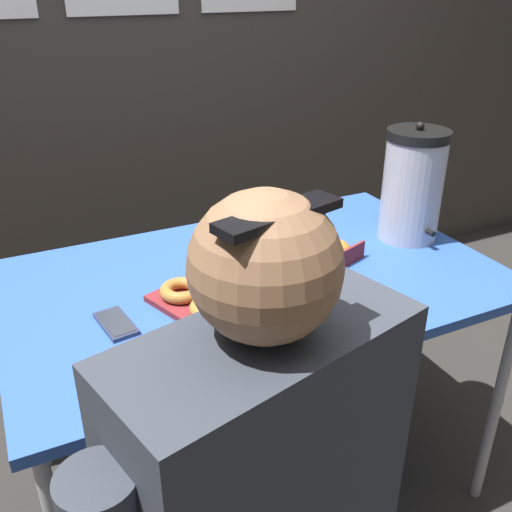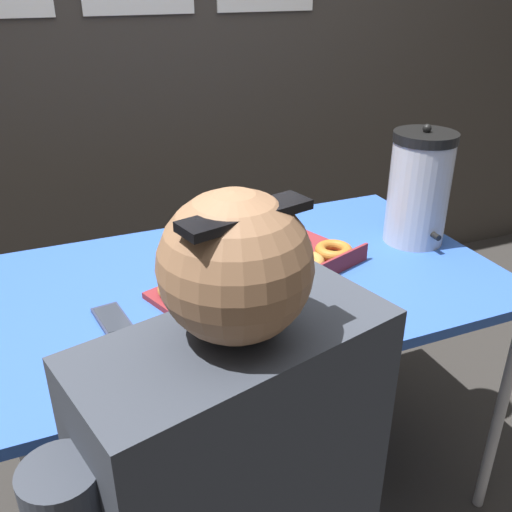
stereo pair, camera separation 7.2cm
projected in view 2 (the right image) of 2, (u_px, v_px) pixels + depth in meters
name	position (u px, v px, depth m)	size (l,w,h in m)	color
ground_plane	(255.00, 478.00, 1.89)	(12.00, 12.00, 0.00)	#2D2B28
folding_table	(255.00, 291.00, 1.57)	(1.32, 0.82, 0.76)	#2D56B2
donut_box	(259.00, 273.00, 1.52)	(0.64, 0.44, 0.05)	maroon
coffee_urn	(419.00, 188.00, 1.68)	(0.18, 0.21, 0.36)	#B7B7BC
cell_phone	(112.00, 319.00, 1.35)	(0.08, 0.14, 0.01)	#2D334C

